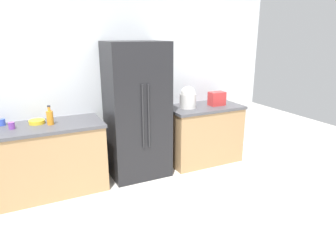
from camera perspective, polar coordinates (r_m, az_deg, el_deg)
The scene contains 11 objects.
ground_plane at distance 3.34m, azimuth 3.18°, elevation -18.99°, with size 9.58×9.58×0.00m, color beige.
kitchen_back_panel at distance 4.46m, azimuth -8.48°, elevation 9.03°, with size 4.79×0.10×2.71m, color silver.
counter_left at distance 4.12m, azimuth -23.22°, elevation -5.99°, with size 1.62×0.67×0.89m.
counter_right at distance 4.81m, azimuth 6.53°, elevation -1.41°, with size 1.15×0.67×0.89m.
refrigerator at distance 4.21m, azimuth -5.82°, elevation 2.78°, with size 0.80×0.64×1.86m.
toaster at distance 4.74m, azimuth 9.14°, elevation 5.09°, with size 0.24×0.16×0.21m, color red.
rice_cooker at distance 4.52m, azimuth 3.76°, elevation 5.35°, with size 0.24×0.24×0.32m.
bottle_a at distance 3.95m, azimuth -21.26°, elevation 1.55°, with size 0.08×0.08×0.24m.
cup_a at distance 3.96m, azimuth -27.27°, elevation 0.06°, with size 0.07×0.07×0.08m, color purple.
cup_b at distance 4.17m, azimuth -28.69°, elevation 0.62°, with size 0.08×0.08×0.08m, color blue.
bowl_a at distance 4.07m, azimuth -23.37°, elevation 0.72°, with size 0.19×0.19×0.05m, color yellow.
Camera 1 is at (-1.35, -2.34, 1.96)m, focal length 32.51 mm.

